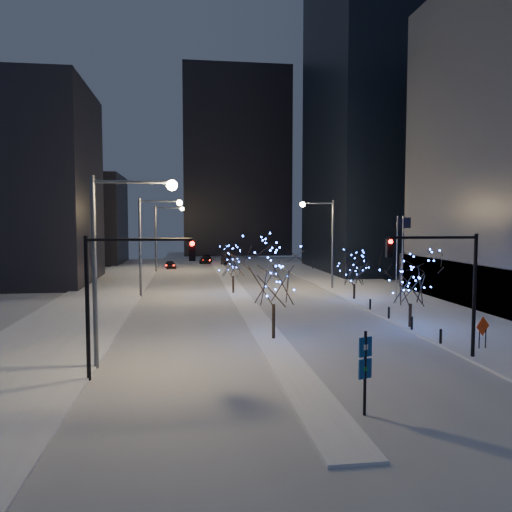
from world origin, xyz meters
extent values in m
plane|color=silver|center=(0.00, 0.00, 0.00)|extent=(160.00, 160.00, 0.00)
cube|color=silver|center=(0.00, 35.00, 0.01)|extent=(20.00, 130.00, 0.02)
cube|color=white|center=(0.00, 30.00, 0.07)|extent=(2.00, 80.00, 0.15)
cube|color=white|center=(15.00, 20.00, 0.07)|extent=(10.00, 90.00, 0.15)
cube|color=white|center=(-14.00, 20.00, 0.07)|extent=(8.00, 90.00, 0.15)
cube|color=black|center=(-26.00, 70.00, 8.00)|extent=(18.00, 16.00, 16.00)
cube|color=black|center=(6.00, 92.00, 21.00)|extent=(24.00, 14.00, 42.00)
cylinder|color=#595E66|center=(-10.00, 2.00, 5.00)|extent=(0.24, 0.24, 10.00)
cylinder|color=#595E66|center=(-8.00, 2.00, 9.70)|extent=(4.00, 0.16, 0.16)
sphere|color=#FFC77F|center=(-6.00, 2.00, 9.55)|extent=(0.56, 0.56, 0.56)
cylinder|color=#595E66|center=(-10.00, 27.00, 5.00)|extent=(0.24, 0.24, 10.00)
cylinder|color=#595E66|center=(-8.00, 27.00, 9.70)|extent=(4.00, 0.16, 0.16)
sphere|color=#FFC77F|center=(-6.00, 27.00, 9.55)|extent=(0.56, 0.56, 0.56)
cylinder|color=#595E66|center=(-10.00, 52.00, 5.00)|extent=(0.24, 0.24, 10.00)
cylinder|color=#595E66|center=(-8.00, 52.00, 9.70)|extent=(4.00, 0.16, 0.16)
sphere|color=#FFC77F|center=(-6.00, 52.00, 9.55)|extent=(0.56, 0.56, 0.56)
cylinder|color=#595E66|center=(11.00, 30.00, 5.00)|extent=(0.24, 0.24, 10.00)
cylinder|color=#595E66|center=(9.25, 30.00, 9.70)|extent=(3.50, 0.16, 0.16)
sphere|color=#FFC77F|center=(7.50, 30.00, 9.55)|extent=(0.56, 0.56, 0.56)
cylinder|color=black|center=(-10.00, 0.00, 3.50)|extent=(0.20, 0.20, 7.00)
cylinder|color=black|center=(-7.50, 0.00, 6.80)|extent=(5.00, 0.14, 0.14)
cube|color=black|center=(-5.00, 0.00, 6.25)|extent=(0.32, 0.28, 1.00)
sphere|color=#FF0C05|center=(-5.00, -0.18, 6.60)|extent=(0.22, 0.22, 0.22)
cylinder|color=black|center=(10.50, 1.00, 3.50)|extent=(0.20, 0.20, 7.00)
cylinder|color=black|center=(8.00, 1.00, 6.80)|extent=(5.00, 0.14, 0.14)
cube|color=black|center=(5.50, 1.00, 6.25)|extent=(0.32, 0.28, 1.00)
sphere|color=#FF0C05|center=(5.50, 0.82, 6.60)|extent=(0.22, 0.22, 0.22)
cylinder|color=silver|center=(13.00, 16.00, 4.15)|extent=(0.10, 0.10, 8.00)
cube|color=black|center=(13.35, 16.00, 7.55)|extent=(0.70, 0.03, 0.90)
cylinder|color=silver|center=(13.60, 18.50, 4.15)|extent=(0.10, 0.10, 8.00)
cube|color=black|center=(13.95, 18.50, 7.55)|extent=(0.70, 0.03, 0.90)
cylinder|color=black|center=(10.20, 4.00, 0.60)|extent=(0.16, 0.16, 0.90)
cylinder|color=black|center=(10.20, 8.00, 0.60)|extent=(0.16, 0.16, 0.90)
cylinder|color=black|center=(10.20, 12.00, 0.60)|extent=(0.16, 0.16, 0.90)
cylinder|color=black|center=(10.20, 16.00, 0.60)|extent=(0.16, 0.16, 0.90)
imported|color=black|center=(-8.02, 57.25, 0.65)|extent=(2.04, 3.97, 1.29)
imported|color=black|center=(1.61, 64.03, 0.79)|extent=(2.33, 4.99, 1.58)
imported|color=black|center=(-1.92, 66.86, 0.71)|extent=(2.70, 5.12, 1.41)
cylinder|color=black|center=(0.22, 6.78, 1.25)|extent=(0.22, 0.22, 2.20)
cylinder|color=black|center=(-0.50, 27.52, 1.04)|extent=(0.22, 0.22, 1.78)
cylinder|color=black|center=(10.50, 8.93, 0.97)|extent=(0.22, 0.22, 1.65)
cylinder|color=black|center=(10.80, 21.89, 0.86)|extent=(0.22, 0.22, 1.42)
cylinder|color=black|center=(1.65, -6.00, 1.70)|extent=(0.12, 0.12, 3.39)
cube|color=navy|center=(1.65, -6.00, 2.76)|extent=(0.59, 0.29, 0.78)
cube|color=navy|center=(1.65, -6.00, 1.89)|extent=(0.59, 0.29, 0.78)
cylinder|color=black|center=(11.86, 2.56, 0.71)|extent=(0.06, 0.06, 1.12)
cylinder|color=black|center=(12.27, 2.56, 0.71)|extent=(0.06, 0.06, 1.12)
cube|color=#FF420D|center=(12.06, 2.56, 1.48)|extent=(1.08, 0.48, 1.16)
camera|label=1|loc=(-5.22, -24.47, 7.69)|focal=35.00mm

